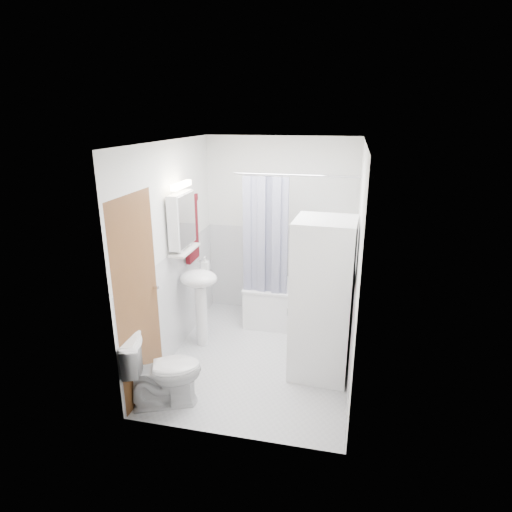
% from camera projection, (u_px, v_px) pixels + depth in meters
% --- Properties ---
extents(floor, '(2.60, 2.60, 0.00)m').
position_uv_depth(floor, '(260.00, 357.00, 4.92)').
color(floor, silver).
rests_on(floor, ground).
extents(room_walls, '(2.60, 2.60, 2.60)m').
position_uv_depth(room_walls, '(260.00, 232.00, 4.45)').
color(room_walls, white).
rests_on(room_walls, ground).
extents(wainscot, '(1.98, 2.58, 2.58)m').
position_uv_depth(wainscot, '(265.00, 299.00, 5.00)').
color(wainscot, white).
rests_on(wainscot, ground).
extents(door, '(0.05, 2.00, 2.00)m').
position_uv_depth(door, '(156.00, 288.00, 4.29)').
color(door, brown).
rests_on(door, ground).
extents(bathtub, '(1.41, 0.67, 0.54)m').
position_uv_depth(bathtub, '(300.00, 303.00, 5.61)').
color(bathtub, white).
rests_on(bathtub, ground).
extents(tub_spout, '(0.04, 0.12, 0.04)m').
position_uv_depth(tub_spout, '(319.00, 256.00, 5.69)').
color(tub_spout, silver).
rests_on(tub_spout, room_walls).
extents(curtain_rod, '(1.59, 0.02, 0.02)m').
position_uv_depth(curtain_rod, '(302.00, 175.00, 4.81)').
color(curtain_rod, silver).
rests_on(curtain_rod, room_walls).
extents(shower_curtain, '(0.55, 0.02, 1.45)m').
position_uv_depth(shower_curtain, '(265.00, 237.00, 5.14)').
color(shower_curtain, '#141747').
rests_on(shower_curtain, curtain_rod).
extents(sink, '(0.44, 0.37, 1.04)m').
position_uv_depth(sink, '(199.00, 290.00, 4.98)').
color(sink, white).
rests_on(sink, ground).
extents(medicine_cabinet, '(0.13, 0.50, 0.71)m').
position_uv_depth(medicine_cabinet, '(182.00, 218.00, 4.70)').
color(medicine_cabinet, white).
rests_on(medicine_cabinet, room_walls).
extents(shelf, '(0.18, 0.54, 0.02)m').
position_uv_depth(shelf, '(185.00, 250.00, 4.81)').
color(shelf, silver).
rests_on(shelf, room_walls).
extents(shower_caddy, '(0.22, 0.06, 0.02)m').
position_uv_depth(shower_caddy, '(324.00, 235.00, 5.58)').
color(shower_caddy, silver).
rests_on(shower_caddy, room_walls).
extents(towel, '(0.07, 0.34, 0.81)m').
position_uv_depth(towel, '(191.00, 227.00, 5.10)').
color(towel, '#57120A').
rests_on(towel, room_walls).
extents(washer_dryer, '(0.64, 0.63, 1.69)m').
position_uv_depth(washer_dryer, '(322.00, 300.00, 4.38)').
color(washer_dryer, white).
rests_on(washer_dryer, ground).
extents(toilet, '(0.82, 0.65, 0.71)m').
position_uv_depth(toilet, '(163.00, 371.00, 4.03)').
color(toilet, white).
rests_on(toilet, ground).
extents(soap_pump, '(0.08, 0.17, 0.08)m').
position_uv_depth(soap_pump, '(205.00, 268.00, 4.99)').
color(soap_pump, gray).
rests_on(soap_pump, sink).
extents(shelf_bottle, '(0.07, 0.18, 0.07)m').
position_uv_depth(shelf_bottle, '(180.00, 250.00, 4.66)').
color(shelf_bottle, gray).
rests_on(shelf_bottle, shelf).
extents(shelf_cup, '(0.10, 0.09, 0.10)m').
position_uv_depth(shelf_cup, '(188.00, 242.00, 4.91)').
color(shelf_cup, gray).
rests_on(shelf_cup, shelf).
extents(shampoo_a, '(0.13, 0.17, 0.13)m').
position_uv_depth(shampoo_a, '(306.00, 229.00, 5.61)').
color(shampoo_a, gray).
rests_on(shampoo_a, shower_caddy).
extents(shampoo_b, '(0.08, 0.21, 0.08)m').
position_uv_depth(shampoo_b, '(315.00, 231.00, 5.59)').
color(shampoo_b, '#294CA4').
rests_on(shampoo_b, shower_caddy).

